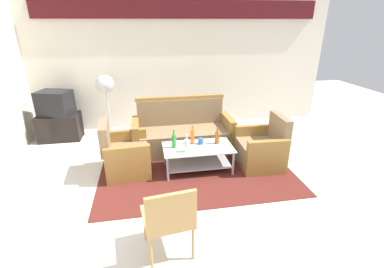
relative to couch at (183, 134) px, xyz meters
The scene contains 16 objects.
ground_plane 1.65m from the couch, 82.03° to the right, with size 14.00×14.00×0.00m, color beige.
wall_back 1.87m from the couch, 81.20° to the left, with size 6.52×0.19×2.80m.
rug 0.78m from the couch, 82.03° to the right, with size 3.04×2.21×0.01m, color #511E19.
couch is the anchor object (origin of this frame).
armchair_left 1.20m from the couch, 147.10° to the right, with size 0.74×0.80×0.85m.
armchair_right 1.45m from the couch, 33.59° to the right, with size 0.72×0.78×0.85m.
coffee_table 0.79m from the couch, 80.22° to the right, with size 1.10×0.60×0.40m.
bottle_orange 0.69m from the couch, 83.88° to the right, with size 0.07×0.07×0.31m.
bottle_brown 0.87m from the couch, 56.70° to the right, with size 0.07×0.07×0.28m.
bottle_green 0.80m from the couch, 107.89° to the right, with size 0.07×0.07×0.30m.
bottle_clear 0.95m from the couch, 94.25° to the right, with size 0.08×0.08×0.29m.
cup 0.72m from the couch, 73.61° to the right, with size 0.08×0.08×0.10m, color #2659A5.
tv_stand 2.57m from the couch, 158.36° to the left, with size 0.80×0.50×0.52m, color black.
television 2.61m from the couch, 158.30° to the left, with size 0.70×0.60×0.48m.
pedestal_fan 1.86m from the couch, 144.74° to the left, with size 0.36×0.36×1.27m.
wicker_chair 2.51m from the couch, 101.14° to the right, with size 0.54×0.54×0.84m.
Camera 1 is at (-0.86, -3.00, 2.25)m, focal length 25.49 mm.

